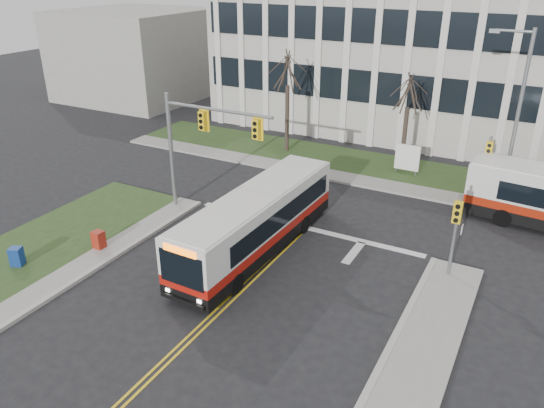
{
  "coord_description": "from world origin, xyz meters",
  "views": [
    {
      "loc": [
        9.66,
        -13.3,
        12.2
      ],
      "look_at": [
        -0.76,
        6.1,
        2.0
      ],
      "focal_mm": 35.0,
      "sensor_mm": 36.0,
      "label": 1
    }
  ],
  "objects_px": {
    "newspaper_box_blue": "(17,258)",
    "newspaper_box_red": "(99,241)",
    "directory_sign": "(407,158)",
    "streetlight": "(515,109)",
    "bus_main": "(257,223)"
  },
  "relations": [
    {
      "from": "directory_sign",
      "to": "bus_main",
      "type": "relative_size",
      "value": 0.19
    },
    {
      "from": "streetlight",
      "to": "directory_sign",
      "type": "relative_size",
      "value": 4.6
    },
    {
      "from": "bus_main",
      "to": "newspaper_box_blue",
      "type": "distance_m",
      "value": 10.49
    },
    {
      "from": "streetlight",
      "to": "newspaper_box_blue",
      "type": "bearing_deg",
      "value": -135.29
    },
    {
      "from": "newspaper_box_blue",
      "to": "newspaper_box_red",
      "type": "relative_size",
      "value": 1.0
    },
    {
      "from": "newspaper_box_blue",
      "to": "newspaper_box_red",
      "type": "xyz_separation_m",
      "value": [
        2.01,
        2.79,
        0.0
      ]
    },
    {
      "from": "newspaper_box_blue",
      "to": "streetlight",
      "type": "bearing_deg",
      "value": 21.16
    },
    {
      "from": "streetlight",
      "to": "newspaper_box_red",
      "type": "bearing_deg",
      "value": -136.82
    },
    {
      "from": "bus_main",
      "to": "newspaper_box_blue",
      "type": "height_order",
      "value": "bus_main"
    },
    {
      "from": "streetlight",
      "to": "newspaper_box_blue",
      "type": "relative_size",
      "value": 9.68
    },
    {
      "from": "directory_sign",
      "to": "newspaper_box_red",
      "type": "height_order",
      "value": "directory_sign"
    },
    {
      "from": "bus_main",
      "to": "newspaper_box_red",
      "type": "bearing_deg",
      "value": -150.49
    },
    {
      "from": "directory_sign",
      "to": "streetlight",
      "type": "bearing_deg",
      "value": -13.23
    },
    {
      "from": "streetlight",
      "to": "directory_sign",
      "type": "distance_m",
      "value": 6.96
    },
    {
      "from": "directory_sign",
      "to": "newspaper_box_blue",
      "type": "height_order",
      "value": "directory_sign"
    }
  ]
}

